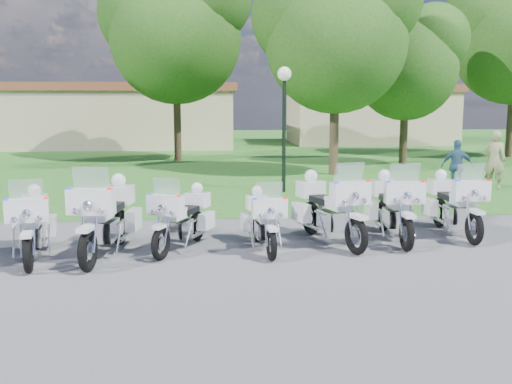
{
  "coord_description": "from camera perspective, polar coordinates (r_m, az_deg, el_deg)",
  "views": [
    {
      "loc": [
        -0.26,
        -10.82,
        2.82
      ],
      "look_at": [
        0.66,
        1.2,
        0.95
      ],
      "focal_mm": 40.0,
      "sensor_mm": 36.0,
      "label": 1
    }
  ],
  "objects": [
    {
      "name": "ground",
      "position": [
        11.18,
        -2.91,
        -5.8
      ],
      "size": [
        100.0,
        100.0,
        0.0
      ],
      "primitive_type": "plane",
      "color": "#5C5C61",
      "rests_on": "ground"
    },
    {
      "name": "grass_lawn",
      "position": [
        37.92,
        -3.96,
        4.53
      ],
      "size": [
        100.0,
        48.0,
        0.01
      ],
      "primitive_type": "cube",
      "color": "#296B21",
      "rests_on": "ground"
    },
    {
      "name": "motorcycle_1",
      "position": [
        11.21,
        -21.46,
        -2.93
      ],
      "size": [
        1.07,
        2.3,
        1.56
      ],
      "rotation": [
        0.0,
        0.0,
        3.35
      ],
      "color": "black",
      "rests_on": "ground"
    },
    {
      "name": "motorcycle_2",
      "position": [
        11.01,
        -14.68,
        -2.37
      ],
      "size": [
        1.06,
        2.62,
        1.76
      ],
      "rotation": [
        0.0,
        0.0,
        3.01
      ],
      "color": "black",
      "rests_on": "ground"
    },
    {
      "name": "motorcycle_3",
      "position": [
        11.27,
        -7.33,
        -2.51
      ],
      "size": [
        1.26,
        2.08,
        1.48
      ],
      "rotation": [
        0.0,
        0.0,
        2.74
      ],
      "color": "black",
      "rests_on": "ground"
    },
    {
      "name": "motorcycle_4",
      "position": [
        11.13,
        0.68,
        -2.74
      ],
      "size": [
        0.8,
        2.1,
        1.41
      ],
      "rotation": [
        0.0,
        0.0,
        3.24
      ],
      "color": "black",
      "rests_on": "ground"
    },
    {
      "name": "motorcycle_5",
      "position": [
        11.75,
        7.27,
        -1.54
      ],
      "size": [
        1.33,
        2.49,
        1.72
      ],
      "rotation": [
        0.0,
        0.0,
        3.45
      ],
      "color": "black",
      "rests_on": "ground"
    },
    {
      "name": "motorcycle_6",
      "position": [
        12.28,
        13.53,
        -1.35
      ],
      "size": [
        0.87,
        2.51,
        1.68
      ],
      "rotation": [
        0.0,
        0.0,
        3.1
      ],
      "color": "black",
      "rests_on": "ground"
    },
    {
      "name": "motorcycle_7",
      "position": [
        13.12,
        19.16,
        -1.06
      ],
      "size": [
        0.8,
        2.42,
        1.63
      ],
      "rotation": [
        0.0,
        0.0,
        3.15
      ],
      "color": "black",
      "rests_on": "ground"
    },
    {
      "name": "lamp_post",
      "position": [
        18.22,
        2.84,
        9.41
      ],
      "size": [
        0.44,
        0.44,
        3.97
      ],
      "color": "black",
      "rests_on": "ground"
    },
    {
      "name": "tree_1",
      "position": [
        29.01,
        -8.18,
        16.17
      ],
      "size": [
        7.46,
        6.36,
        9.94
      ],
      "color": "#38281C",
      "rests_on": "ground"
    },
    {
      "name": "tree_2",
      "position": [
        23.23,
        7.88,
        15.91
      ],
      "size": [
        6.49,
        5.53,
        8.65
      ],
      "color": "#38281C",
      "rests_on": "ground"
    },
    {
      "name": "tree_3",
      "position": [
        27.63,
        14.71,
        12.72
      ],
      "size": [
        5.49,
        4.69,
        7.32
      ],
      "color": "#38281C",
      "rests_on": "ground"
    },
    {
      "name": "building_west",
      "position": [
        39.25,
        -12.87,
        7.49
      ],
      "size": [
        14.56,
        8.32,
        4.1
      ],
      "color": "tan",
      "rests_on": "ground"
    },
    {
      "name": "building_east",
      "position": [
        42.35,
        11.17,
        7.62
      ],
      "size": [
        11.44,
        7.28,
        4.1
      ],
      "color": "tan",
      "rests_on": "ground"
    },
    {
      "name": "bystander_a",
      "position": [
        20.38,
        22.75,
        2.94
      ],
      "size": [
        0.85,
        0.82,
        1.96
      ],
      "primitive_type": "imported",
      "rotation": [
        0.0,
        0.0,
        2.45
      ],
      "color": "tan",
      "rests_on": "ground"
    },
    {
      "name": "bystander_c",
      "position": [
        19.35,
        19.45,
        2.45
      ],
      "size": [
        1.05,
        0.59,
        1.69
      ],
      "primitive_type": "imported",
      "rotation": [
        0.0,
        0.0,
        2.95
      ],
      "color": "#355B7F",
      "rests_on": "ground"
    }
  ]
}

